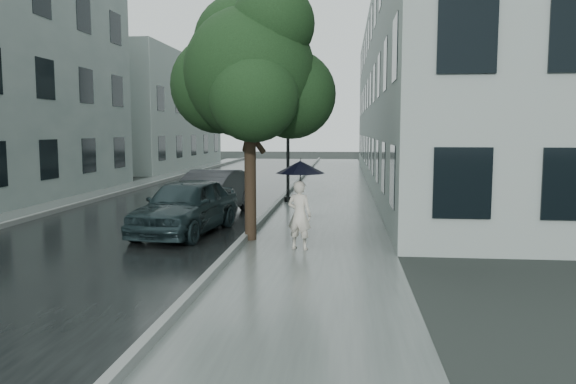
# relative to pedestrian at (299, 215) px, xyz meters

# --- Properties ---
(ground) EXTENTS (120.00, 120.00, 0.00)m
(ground) POSITION_rel_pedestrian_xyz_m (0.16, -2.00, -0.79)
(ground) COLOR black
(ground) RESTS_ON ground
(sidewalk) EXTENTS (3.50, 60.00, 0.01)m
(sidewalk) POSITION_rel_pedestrian_xyz_m (0.41, 10.00, -0.79)
(sidewalk) COLOR slate
(sidewalk) RESTS_ON ground
(kerb_near) EXTENTS (0.15, 60.00, 0.15)m
(kerb_near) POSITION_rel_pedestrian_xyz_m (-1.42, 10.00, -0.72)
(kerb_near) COLOR slate
(kerb_near) RESTS_ON ground
(asphalt_road) EXTENTS (6.85, 60.00, 0.00)m
(asphalt_road) POSITION_rel_pedestrian_xyz_m (-4.92, 10.00, -0.79)
(asphalt_road) COLOR black
(asphalt_road) RESTS_ON ground
(kerb_far) EXTENTS (0.15, 60.00, 0.15)m
(kerb_far) POSITION_rel_pedestrian_xyz_m (-8.42, 10.00, -0.72)
(kerb_far) COLOR slate
(kerb_far) RESTS_ON ground
(sidewalk_far) EXTENTS (1.70, 60.00, 0.01)m
(sidewalk_far) POSITION_rel_pedestrian_xyz_m (-9.34, 10.00, -0.79)
(sidewalk_far) COLOR #4C5451
(sidewalk_far) RESTS_ON ground
(building_near) EXTENTS (7.02, 36.00, 9.00)m
(building_near) POSITION_rel_pedestrian_xyz_m (5.63, 17.50, 3.71)
(building_near) COLOR gray
(building_near) RESTS_ON ground
(building_far_b) EXTENTS (7.02, 18.00, 8.00)m
(building_far_b) POSITION_rel_pedestrian_xyz_m (-13.61, 28.00, 3.21)
(building_far_b) COLOR gray
(building_far_b) RESTS_ON ground
(pedestrian) EXTENTS (0.66, 0.54, 1.57)m
(pedestrian) POSITION_rel_pedestrian_xyz_m (0.00, 0.00, 0.00)
(pedestrian) COLOR beige
(pedestrian) RESTS_ON sidewalk
(umbrella) EXTENTS (1.34, 1.34, 1.13)m
(umbrella) POSITION_rel_pedestrian_xyz_m (0.02, -0.03, 1.09)
(umbrella) COLOR black
(umbrella) RESTS_ON ground
(street_tree) EXTENTS (4.13, 3.75, 6.12)m
(street_tree) POSITION_rel_pedestrian_xyz_m (-1.29, 1.12, 3.32)
(street_tree) COLOR #332619
(street_tree) RESTS_ON ground
(lamp_post) EXTENTS (0.83, 0.43, 5.35)m
(lamp_post) POSITION_rel_pedestrian_xyz_m (-1.27, 8.36, 2.26)
(lamp_post) COLOR black
(lamp_post) RESTS_ON ground
(car_near) EXTENTS (2.28, 4.46, 1.45)m
(car_near) POSITION_rel_pedestrian_xyz_m (-3.11, 1.67, -0.06)
(car_near) COLOR #1A292C
(car_near) RESTS_ON ground
(car_far) EXTENTS (2.17, 4.49, 1.42)m
(car_far) POSITION_rel_pedestrian_xyz_m (-3.25, 4.96, -0.08)
(car_far) COLOR #25282A
(car_far) RESTS_ON ground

